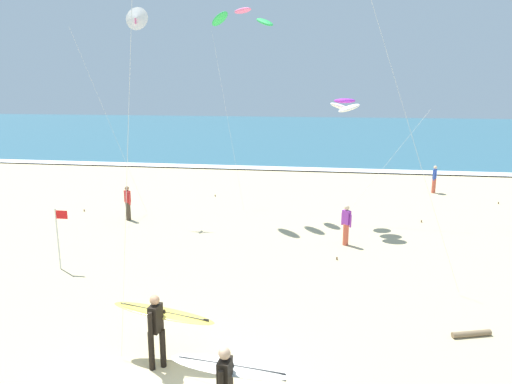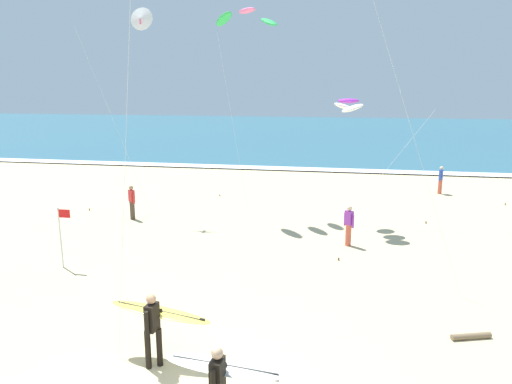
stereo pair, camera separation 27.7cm
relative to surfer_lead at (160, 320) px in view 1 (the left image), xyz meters
The scene contains 12 objects.
ocean_water 54.75m from the surfer_lead, 89.47° to the left, with size 160.00×60.00×0.08m, color #2D6075.
shoreline_foam 25.06m from the surfer_lead, 88.84° to the left, with size 160.00×1.53×0.01m, color white.
surfer_lead is the anchor object (origin of this frame).
surfer_trailing 2.57m from the surfer_lead, 42.40° to the right, with size 2.27×0.99×1.71m.
kite_arc_violet_low 12.84m from the surfer_lead, 70.46° to the left, with size 4.38×2.28×5.50m.
kite_delta_ivory_distant 14.96m from the surfer_lead, 113.44° to the left, with size 3.78×0.37×9.42m.
kite_arc_rose_close 15.07m from the surfer_lead, 92.36° to the left, with size 3.73×4.42×9.37m.
bystander_red_top 11.98m from the surfer_lead, 117.35° to the left, with size 0.41×0.35×1.59m.
bystander_blue_top 20.95m from the surfer_lead, 63.10° to the left, with size 0.28×0.47×1.59m.
bystander_purple_top 9.67m from the surfer_lead, 64.04° to the left, with size 0.38×0.37×1.59m.
lifeguard_flag 7.04m from the surfer_lead, 138.00° to the left, with size 0.45×0.05×2.10m.
driftwood_log 7.52m from the surfer_lead, 17.81° to the left, with size 0.15×0.15×1.01m, color #846B4C.
Camera 1 is at (3.02, -7.52, 5.99)m, focal length 32.77 mm.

